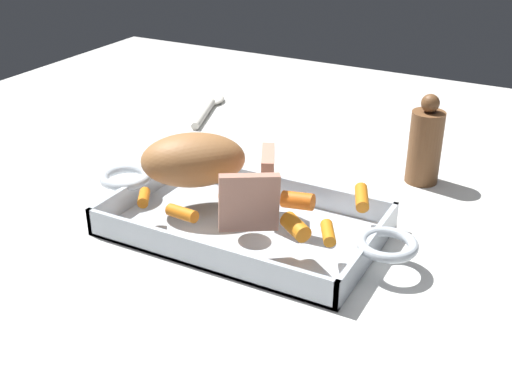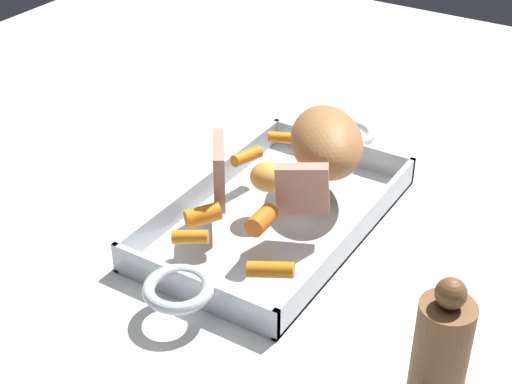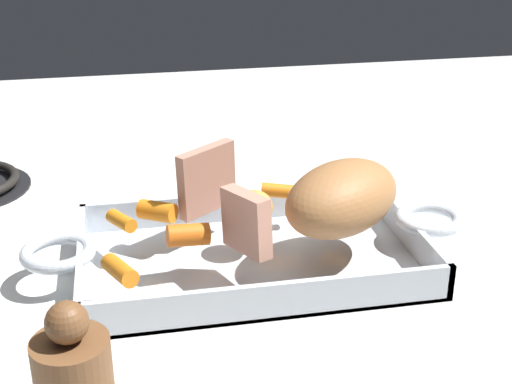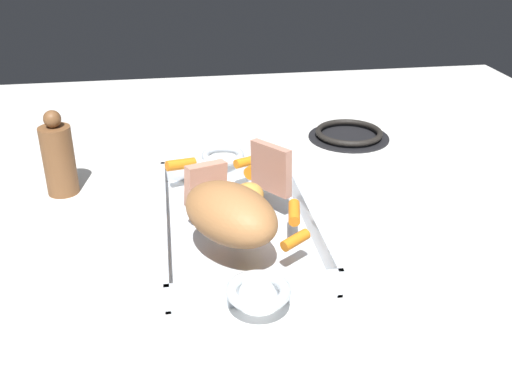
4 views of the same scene
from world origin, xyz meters
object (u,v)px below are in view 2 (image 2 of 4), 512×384
at_px(baby_carrot_northeast, 262,220).
at_px(baby_carrot_long, 247,156).
at_px(baby_carrot_southwest, 203,215).
at_px(pepper_mill, 441,351).
at_px(baby_carrot_center_left, 190,237).
at_px(roast_slice_thick, 219,171).
at_px(baby_carrot_short, 271,270).
at_px(roast_slice_thin, 302,189).
at_px(pork_roast, 327,142).
at_px(roasting_dish, 276,215).
at_px(potato_golden_large, 267,177).
at_px(baby_carrot_southeast, 283,137).

distance_m(baby_carrot_northeast, baby_carrot_long, 0.15).
xyz_separation_m(baby_carrot_southwest, pepper_mill, (0.07, 0.32, 0.01)).
height_order(baby_carrot_center_left, pepper_mill, pepper_mill).
bearing_deg(roast_slice_thick, baby_carrot_short, 53.02).
relative_size(roast_slice_thin, baby_carrot_short, 1.25).
relative_size(baby_carrot_southwest, baby_carrot_center_left, 1.01).
bearing_deg(pork_roast, baby_carrot_long, -65.56).
bearing_deg(roasting_dish, baby_carrot_southwest, -23.55).
bearing_deg(pepper_mill, baby_carrot_southwest, -103.26).
relative_size(roasting_dish, baby_carrot_southwest, 11.75).
bearing_deg(potato_golden_large, roast_slice_thin, 72.08).
xyz_separation_m(roasting_dish, roast_slice_thick, (0.04, -0.06, 0.07)).
xyz_separation_m(baby_carrot_southwest, baby_carrot_northeast, (-0.03, 0.06, 0.00)).
distance_m(baby_carrot_southeast, pepper_mill, 0.45).
xyz_separation_m(roast_slice_thick, baby_carrot_long, (-0.09, -0.02, -0.03)).
xyz_separation_m(pork_roast, baby_carrot_short, (0.23, 0.06, -0.03)).
bearing_deg(pepper_mill, pork_roast, -135.99).
distance_m(roast_slice_thin, baby_carrot_northeast, 0.06).
relative_size(roast_slice_thick, baby_carrot_long, 1.61).
relative_size(baby_carrot_southwest, baby_carrot_short, 0.82).
relative_size(roast_slice_thick, pepper_mill, 0.52).
bearing_deg(pork_roast, roast_slice_thin, 12.71).
relative_size(roasting_dish, baby_carrot_northeast, 11.28).
relative_size(roasting_dish, baby_carrot_southeast, 11.59).
xyz_separation_m(roast_slice_thin, baby_carrot_short, (0.13, 0.03, -0.02)).
bearing_deg(roast_slice_thick, baby_carrot_center_left, 14.82).
bearing_deg(baby_carrot_short, roasting_dish, -151.55).
bearing_deg(baby_carrot_center_left, baby_carrot_southeast, -173.48).
bearing_deg(baby_carrot_southwest, baby_carrot_southeast, -175.03).
bearing_deg(potato_golden_large, roasting_dish, 72.16).
height_order(roasting_dish, baby_carrot_northeast, baby_carrot_northeast).
xyz_separation_m(baby_carrot_southeast, baby_carrot_center_left, (0.26, 0.03, 0.00)).
bearing_deg(roasting_dish, baby_carrot_southeast, -153.14).
relative_size(potato_golden_large, pepper_mill, 0.30).
distance_m(roast_slice_thick, baby_carrot_southeast, 0.16).
bearing_deg(pork_roast, baby_carrot_center_left, -12.66).
relative_size(roasting_dish, pork_roast, 3.25).
distance_m(baby_carrot_northeast, baby_carrot_southeast, 0.21).
height_order(roasting_dish, roast_slice_thin, roast_slice_thin).
bearing_deg(roasting_dish, baby_carrot_center_left, -13.18).
distance_m(roast_slice_thick, potato_golden_large, 0.06).
bearing_deg(baby_carrot_southeast, baby_carrot_long, -10.87).
height_order(roast_slice_thick, baby_carrot_northeast, roast_slice_thick).
xyz_separation_m(baby_carrot_short, pepper_mill, (0.03, 0.20, 0.01)).
bearing_deg(roast_slice_thick, baby_carrot_long, -168.81).
relative_size(baby_carrot_southwest, baby_carrot_southeast, 0.99).
bearing_deg(roasting_dish, baby_carrot_short, 28.45).
bearing_deg(baby_carrot_southwest, baby_carrot_long, -167.41).
xyz_separation_m(baby_carrot_northeast, baby_carrot_short, (0.07, 0.05, -0.00)).
bearing_deg(baby_carrot_short, baby_carrot_long, -141.47).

